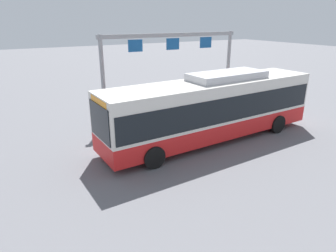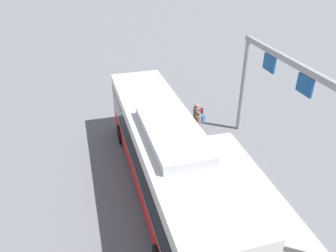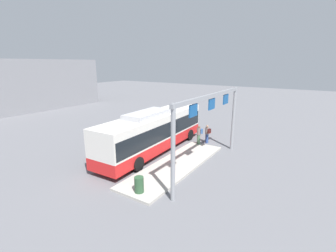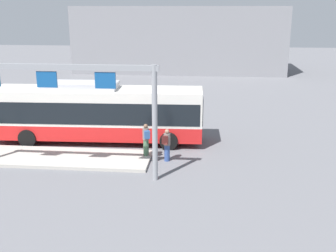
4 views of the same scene
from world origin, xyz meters
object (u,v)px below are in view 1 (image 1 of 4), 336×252
Objects in this scene: bus_main at (213,106)px; trash_bin at (249,99)px; person_waiting_near at (115,121)px; person_boarding at (136,117)px.

bus_main reaches higher than trash_bin.
trash_bin is at bearing 110.96° from person_waiting_near.
person_waiting_near is 1.86× the size of trash_bin.
person_boarding is 9.19m from trash_bin.
person_boarding is (3.16, -2.50, -0.76)m from bus_main.
bus_main is 13.34× the size of trash_bin.
person_waiting_near is at bearing -35.33° from bus_main.
person_boarding is 1.86× the size of trash_bin.
person_boarding is 1.14m from person_waiting_near.
person_boarding reaches higher than person_waiting_near.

